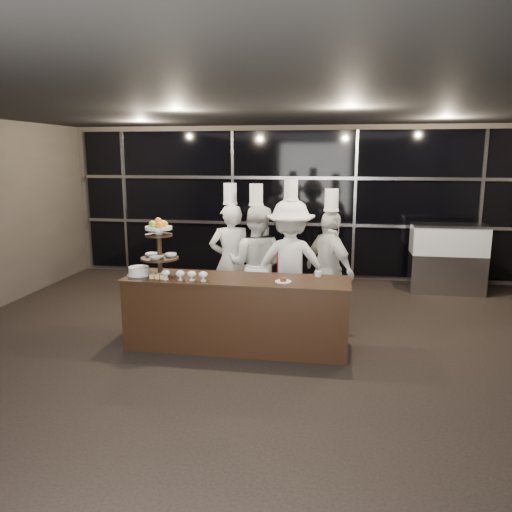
% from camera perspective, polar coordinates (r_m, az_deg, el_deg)
% --- Properties ---
extents(room, '(10.00, 10.00, 10.00)m').
position_cam_1_polar(room, '(5.04, -1.00, 0.75)').
color(room, black).
rests_on(room, ground).
extents(window_wall, '(8.60, 0.10, 2.80)m').
position_cam_1_polar(window_wall, '(9.89, 4.22, 6.03)').
color(window_wall, black).
rests_on(window_wall, ground).
extents(buffet_counter, '(2.84, 0.74, 0.92)m').
position_cam_1_polar(buffet_counter, '(6.40, -2.22, -6.49)').
color(buffet_counter, black).
rests_on(buffet_counter, ground).
extents(display_stand, '(0.48, 0.48, 0.74)m').
position_cam_1_polar(display_stand, '(6.46, -11.01, 1.47)').
color(display_stand, black).
rests_on(display_stand, buffet_counter).
extents(compotes, '(0.59, 0.11, 0.12)m').
position_cam_1_polar(compotes, '(6.19, -8.11, -2.05)').
color(compotes, silver).
rests_on(compotes, buffet_counter).
extents(layer_cake, '(0.30, 0.30, 0.11)m').
position_cam_1_polar(layer_cake, '(6.58, -13.23, -1.68)').
color(layer_cake, white).
rests_on(layer_cake, buffet_counter).
extents(pastry_squares, '(0.20, 0.12, 0.05)m').
position_cam_1_polar(pastry_squares, '(6.37, -11.06, -2.26)').
color(pastry_squares, '#F8D279').
rests_on(pastry_squares, buffet_counter).
extents(small_plate, '(0.20, 0.20, 0.05)m').
position_cam_1_polar(small_plate, '(6.08, 3.13, -2.85)').
color(small_plate, white).
rests_on(small_plate, buffet_counter).
extents(chef_cup, '(0.08, 0.08, 0.07)m').
position_cam_1_polar(chef_cup, '(6.39, 7.12, -2.04)').
color(chef_cup, white).
rests_on(chef_cup, buffet_counter).
extents(display_case, '(1.30, 0.57, 1.24)m').
position_cam_1_polar(display_case, '(9.54, 21.05, 0.13)').
color(display_case, '#A5A5AA').
rests_on(display_case, ground).
extents(chef_a, '(0.73, 0.59, 2.04)m').
position_cam_1_polar(chef_a, '(7.45, -2.90, -0.49)').
color(chef_a, silver).
rests_on(chef_a, ground).
extents(chef_b, '(0.90, 0.73, 2.04)m').
position_cam_1_polar(chef_b, '(7.26, 0.02, -0.90)').
color(chef_b, white).
rests_on(chef_b, ground).
extents(chef_c, '(1.24, 0.80, 2.12)m').
position_cam_1_polar(chef_c, '(7.11, 3.91, -0.87)').
color(chef_c, white).
rests_on(chef_c, ground).
extents(chef_d, '(0.94, 1.03, 1.99)m').
position_cam_1_polar(chef_d, '(7.08, 8.39, -1.51)').
color(chef_d, silver).
rests_on(chef_d, ground).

